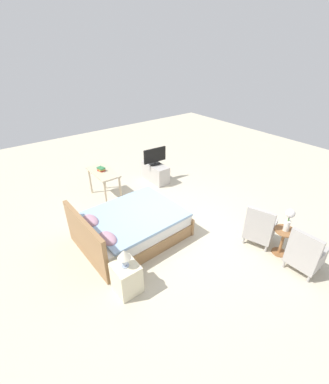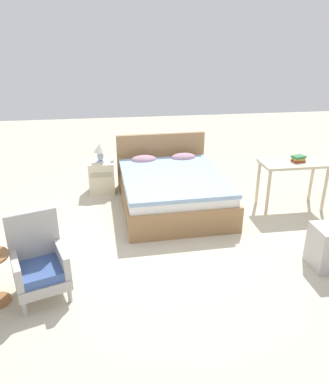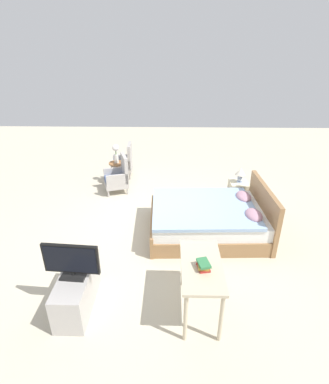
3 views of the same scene
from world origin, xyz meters
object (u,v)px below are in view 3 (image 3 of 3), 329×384
vanity_desk (201,272)px  side_table (117,171)px  armchair_by_window_right (118,177)px  bed (210,219)px  table_lamp (240,173)px  tv_flatscreen (71,261)px  armchair_by_window_left (124,163)px  tv_stand (77,292)px  nightstand (238,194)px  flower_vase (116,152)px  book_stack (203,265)px

vanity_desk → side_table: bearing=-156.6°
armchair_by_window_right → side_table: size_ratio=1.60×
bed → vanity_desk: bed is taller
table_lamp → tv_flatscreen: 4.08m
armchair_by_window_left → tv_stand: bearing=0.2°
armchair_by_window_right → vanity_desk: (3.66, 1.68, 0.28)m
table_lamp → tv_flatscreen: bearing=-42.5°
bed → vanity_desk: bearing=-10.4°
table_lamp → armchair_by_window_left: bearing=-119.6°
table_lamp → vanity_desk: size_ratio=0.32×
armchair_by_window_left → tv_flatscreen: (4.59, 0.02, 0.42)m
table_lamp → tv_stand: table_lamp is taller
side_table → nightstand: bearing=69.2°
bed → side_table: bearing=-136.3°
bed → vanity_desk: 1.95m
tv_flatscreen → tv_stand: bearing=175.7°
flower_vase → tv_flatscreen: (4.11, 0.12, -0.08)m
tv_flatscreen → vanity_desk: (0.01, 1.66, -0.14)m
table_lamp → vanity_desk: table_lamp is taller
vanity_desk → book_stack: book_stack is taller
nightstand → flower_vase: bearing=-110.8°
tv_flatscreen → flower_vase: bearing=-178.3°
side_table → tv_flatscreen: 4.13m
tv_stand → vanity_desk: vanity_desk is taller
armchair_by_window_right → armchair_by_window_left: bearing=179.8°
tv_stand → tv_flatscreen: tv_flatscreen is taller
tv_stand → vanity_desk: bearing=89.6°
nightstand → table_lamp: bearing=90.0°
armchair_by_window_left → vanity_desk: 4.90m
flower_vase → table_lamp: size_ratio=1.45×
side_table → tv_flatscreen: size_ratio=0.79×
bed → armchair_by_window_right: size_ratio=2.39×
flower_vase → table_lamp: bearing=69.2°
armchair_by_window_left → nightstand: armchair_by_window_left is taller
armchair_by_window_left → vanity_desk: armchair_by_window_left is taller
armchair_by_window_right → side_table: (-0.46, -0.10, -0.01)m
tv_stand → table_lamp: bearing=137.5°
book_stack → nightstand: bearing=160.6°
table_lamp → vanity_desk: bearing=-20.0°
armchair_by_window_right → table_lamp: size_ratio=2.79×
bed → tv_stand: size_ratio=2.29×
table_lamp → vanity_desk: (3.02, -1.10, -0.12)m
side_table → flower_vase: size_ratio=1.21×
side_table → table_lamp: bearing=69.2°
flower_vase → nightstand: flower_vase is taller
vanity_desk → book_stack: bearing=10.7°
table_lamp → flower_vase: bearing=-110.8°
armchair_by_window_right → table_lamp: armchair_by_window_right is taller
armchair_by_window_left → armchair_by_window_right: (0.94, -0.00, 0.00)m
nightstand → book_stack: size_ratio=2.51×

